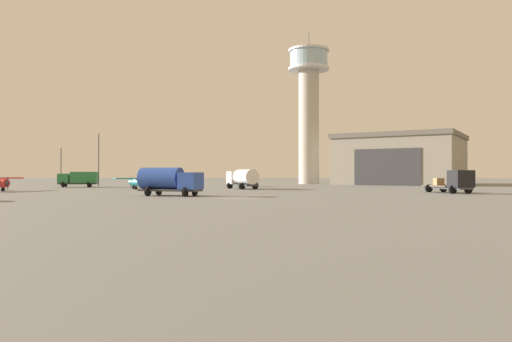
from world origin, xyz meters
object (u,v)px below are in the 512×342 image
at_px(car_silver, 247,182).
at_px(light_post_north, 61,162).
at_px(truck_box_green, 79,178).
at_px(truck_fuel_tanker_blue, 169,180).
at_px(control_tower, 309,101).
at_px(airplane_teal, 141,181).
at_px(light_post_centre, 99,154).
at_px(truck_flatbed_black, 454,182).
at_px(truck_fuel_tanker_white, 243,178).

distance_m(car_silver, light_post_north, 36.83).
relative_size(truck_box_green, car_silver, 1.50).
distance_m(truck_fuel_tanker_blue, light_post_north, 50.23).
distance_m(truck_box_green, light_post_north, 12.46).
xyz_separation_m(control_tower, airplane_teal, (-28.65, -36.62, -17.82)).
height_order(truck_box_green, light_post_centre, light_post_centre).
height_order(truck_box_green, light_post_north, light_post_north).
xyz_separation_m(control_tower, truck_flatbed_black, (12.84, -49.69, -17.66)).
bearing_deg(light_post_north, truck_fuel_tanker_white, -27.03).
xyz_separation_m(control_tower, truck_fuel_tanker_blue, (-20.22, -56.77, -17.33)).
relative_size(truck_fuel_tanker_blue, light_post_north, 0.92).
bearing_deg(truck_fuel_tanker_white, light_post_centre, 29.27).
height_order(truck_box_green, car_silver, truck_box_green).
relative_size(truck_fuel_tanker_blue, car_silver, 1.60).
xyz_separation_m(car_silver, light_post_centre, (-28.12, 0.60, 5.30)).
height_order(airplane_teal, truck_fuel_tanker_white, truck_fuel_tanker_white).
height_order(truck_fuel_tanker_white, car_silver, truck_fuel_tanker_white).
distance_m(truck_fuel_tanker_white, light_post_centre, 32.67).
xyz_separation_m(control_tower, light_post_centre, (-41.49, -18.92, -12.97)).
xyz_separation_m(airplane_teal, truck_fuel_tanker_white, (15.29, 1.68, 0.51)).
bearing_deg(car_silver, light_post_centre, 21.31).
relative_size(truck_flatbed_black, truck_box_green, 1.12).
height_order(control_tower, light_post_centre, control_tower).
xyz_separation_m(truck_fuel_tanker_blue, car_silver, (6.85, 37.25, -0.94)).
bearing_deg(truck_fuel_tanker_blue, truck_fuel_tanker_white, 89.94).
bearing_deg(truck_fuel_tanker_white, car_silver, -31.02).
xyz_separation_m(airplane_teal, light_post_north, (-21.20, 20.31, 3.51)).
bearing_deg(airplane_teal, light_post_centre, -10.38).
bearing_deg(light_post_north, truck_fuel_tanker_blue, -53.77).
bearing_deg(car_silver, truck_box_green, 34.81).
height_order(truck_fuel_tanker_blue, car_silver, truck_fuel_tanker_blue).
bearing_deg(truck_flatbed_black, light_post_north, -133.47).
distance_m(airplane_teal, car_silver, 22.94).
height_order(truck_fuel_tanker_white, truck_fuel_tanker_blue, same).
xyz_separation_m(truck_fuel_tanker_blue, light_post_centre, (-21.27, 37.85, 4.36)).
relative_size(truck_fuel_tanker_white, truck_fuel_tanker_blue, 0.91).
bearing_deg(light_post_centre, airplane_teal, -54.05).
distance_m(control_tower, truck_fuel_tanker_blue, 62.70).
xyz_separation_m(airplane_teal, truck_fuel_tanker_blue, (8.43, -20.14, 0.49)).
distance_m(airplane_teal, light_post_centre, 22.41).
bearing_deg(light_post_centre, control_tower, 24.51).
height_order(truck_flatbed_black, truck_box_green, truck_flatbed_black).
bearing_deg(light_post_centre, light_post_north, 162.75).
bearing_deg(truck_flatbed_black, truck_fuel_tanker_white, -134.83).
bearing_deg(truck_box_green, light_post_centre, -108.25).
bearing_deg(truck_fuel_tanker_white, truck_fuel_tanker_blue, 131.48).
distance_m(truck_fuel_tanker_white, truck_flatbed_black, 30.07).
bearing_deg(light_post_north, car_silver, -5.00).
distance_m(airplane_teal, light_post_north, 29.57).
height_order(car_silver, light_post_centre, light_post_centre).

